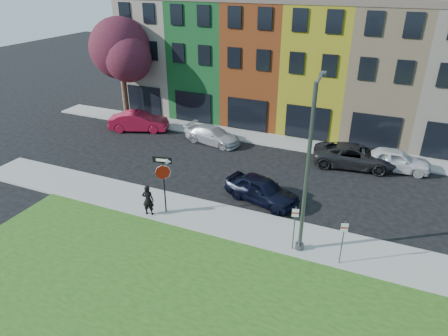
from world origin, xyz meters
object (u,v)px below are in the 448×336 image
at_px(sedan_near, 262,190).
at_px(street_lamp, 308,171).
at_px(man, 148,200).
at_px(stop_sign, 163,173).

relative_size(sedan_near, street_lamp, 0.59).
relative_size(man, sedan_near, 0.37).
distance_m(stop_sign, man, 1.75).
bearing_deg(stop_sign, sedan_near, 24.96).
relative_size(stop_sign, street_lamp, 0.41).
xyz_separation_m(stop_sign, man, (-0.70, -0.59, -1.49)).
xyz_separation_m(man, street_lamp, (8.30, 0.47, 3.21)).
bearing_deg(stop_sign, street_lamp, -13.17).
bearing_deg(man, street_lamp, 169.51).
xyz_separation_m(stop_sign, sedan_near, (4.44, 3.37, -1.72)).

